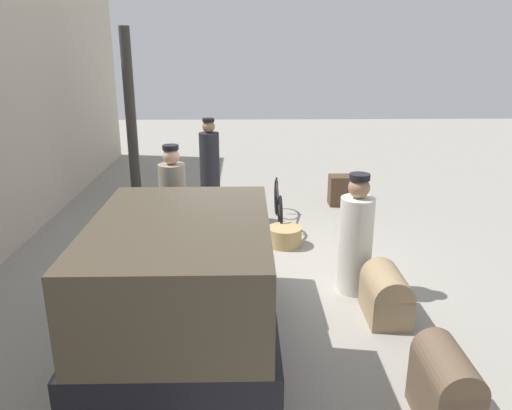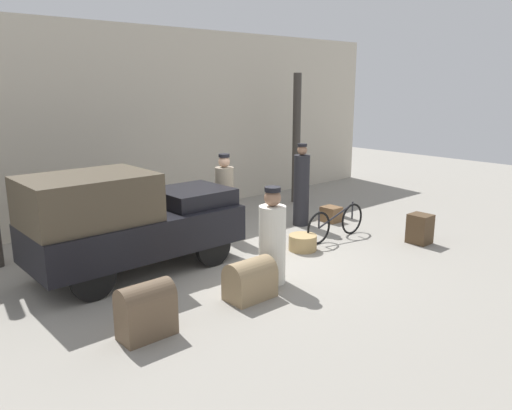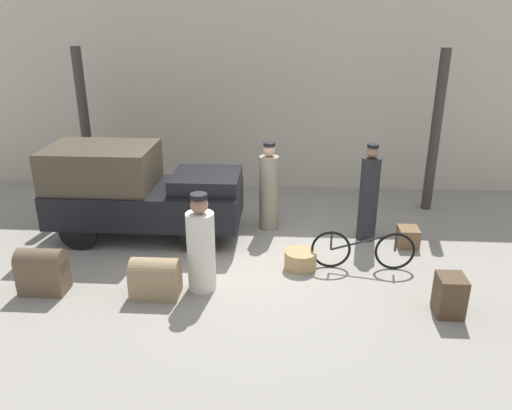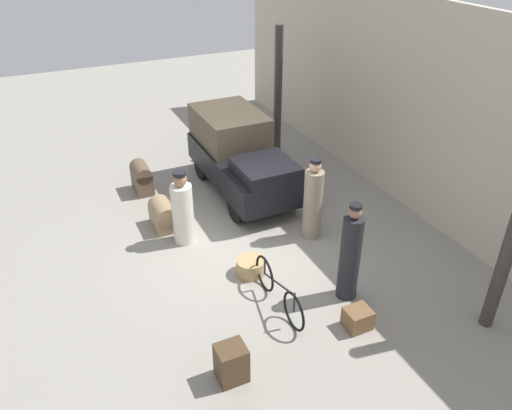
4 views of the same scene
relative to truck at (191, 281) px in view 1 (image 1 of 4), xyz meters
The scene contains 12 objects.
ground_plane 2.51m from the truck, 22.23° to the right, with size 30.00×30.00×0.00m, color gray.
canopy_pillar_right 6.34m from the truck, 16.89° to the left, with size 0.22×0.22×3.46m.
truck is the anchor object (origin of this frame).
bicycle 4.38m from the truck, 14.95° to the right, with size 1.75×0.04×0.72m.
wicker_basket 3.44m from the truck, 20.25° to the right, with size 0.55×0.55×0.30m.
porter_with_bicycle 4.43m from the truck, ahead, with size 0.36×0.36×1.88m.
porter_carrying_trunk 2.51m from the truck, 51.06° to the right, with size 0.44×0.44×1.60m.
porter_lifting_near_truck 2.58m from the truck, 11.54° to the left, with size 0.39×0.39×1.78m.
trunk_wicker_pale 5.83m from the truck, 24.85° to the right, with size 0.39×0.43×0.60m.
trunk_barrel_dark 2.44m from the truck, 111.78° to the right, with size 0.71×0.41×0.73m.
suitcase_small_leather 2.45m from the truck, 67.92° to the right, with size 0.74×0.48×0.62m.
suitcase_tan_flat 5.23m from the truck, ahead, with size 0.37×0.42×0.36m.
Camera 1 is at (-6.52, 0.35, 3.14)m, focal length 35.00 mm.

